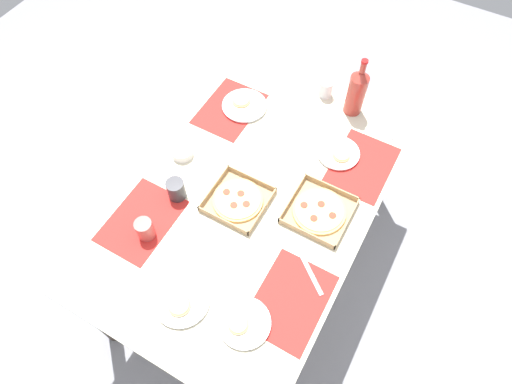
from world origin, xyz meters
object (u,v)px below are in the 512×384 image
Objects in this scene: cup_clear_left at (145,229)px; soda_bottle at (357,91)px; cup_red at (326,88)px; pizza_box_center at (238,200)px; plate_near_right at (339,153)px; cup_clear_right at (176,190)px; pizza_box_corner_right at (319,211)px; plate_far_left at (182,301)px; plate_middle at (244,105)px; plate_near_left at (244,323)px; condiment_bowl at (182,153)px.

soda_bottle is at bearing -24.16° from cup_clear_left.
soda_bottle is 0.19m from cup_red.
pizza_box_center is at bearing 162.82° from soda_bottle.
cup_clear_right reaches higher than plate_near_right.
soda_bottle is at bearing -17.18° from pizza_box_center.
cup_red is (0.65, 0.27, 0.03)m from pizza_box_corner_right.
plate_far_left is 0.97× the size of plate_middle.
plate_middle is at bearing 0.42° from cup_clear_left.
plate_far_left is at bearing 165.59° from plate_near_right.
cup_clear_left is 0.22m from cup_clear_right.
cup_clear_right is at bearing 150.54° from soda_bottle.
pizza_box_center is at bearing -37.43° from cup_clear_left.
cup_clear_right is at bearing -0.36° from cup_clear_left.
plate_near_left is 2.25× the size of cup_red.
cup_clear_right is at bearing -179.30° from plate_middle.
plate_middle is 0.56m from soda_bottle.
cup_clear_left is at bearing 179.64° from cup_clear_right.
plate_near_left is 0.65m from cup_clear_right.
pizza_box_center is at bearing -67.23° from cup_clear_right.
cup_clear_right reaches higher than plate_far_left.
pizza_box_center is 0.37m from condiment_bowl.
cup_clear_left is at bearing 163.92° from cup_red.
pizza_box_center is 0.79m from soda_bottle.
plate_far_left is 0.68× the size of soda_bottle.
plate_far_left is 0.49m from cup_clear_right.
plate_near_right is 0.73m from condiment_bowl.
soda_bottle is (0.25, -0.49, 0.12)m from plate_middle.
pizza_box_center is 0.41m from cup_clear_left.
cup_clear_right is at bearing 136.31° from plate_near_right.
plate_near_right is at bearing -94.77° from plate_middle.
pizza_box_corner_right is 0.69m from condiment_bowl.
plate_middle is (0.99, 0.30, 0.00)m from plate_far_left.
pizza_box_corner_right is at bearing -4.22° from plate_near_left.
plate_near_right is 2.01× the size of cup_clear_left.
pizza_box_corner_right is 2.70× the size of condiment_bowl.
soda_bottle is at bearing -29.46° from cup_clear_right.
condiment_bowl is (0.09, 0.36, 0.01)m from pizza_box_center.
condiment_bowl is (0.42, 0.11, -0.03)m from cup_clear_left.
plate_near_right and plate_middle have the same top height.
plate_middle is at bearing 130.45° from cup_red.
cup_clear_right is 1.01× the size of condiment_bowl.
plate_near_right is at bearing -60.52° from condiment_bowl.
plate_near_right is 0.95m from cup_clear_left.
plate_near_right is 0.32m from soda_bottle.
condiment_bowl reaches higher than plate_far_left.
plate_middle is (0.05, 0.54, 0.00)m from plate_near_right.
cup_clear_right is (0.39, 0.29, 0.04)m from plate_far_left.
pizza_box_center is 1.26× the size of plate_near_left.
plate_far_left is at bearing 171.28° from soda_bottle.
plate_near_left is at bearing -179.42° from plate_near_right.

